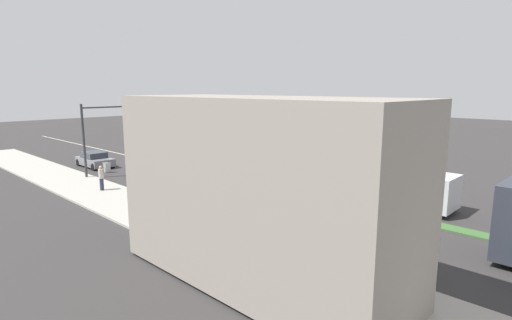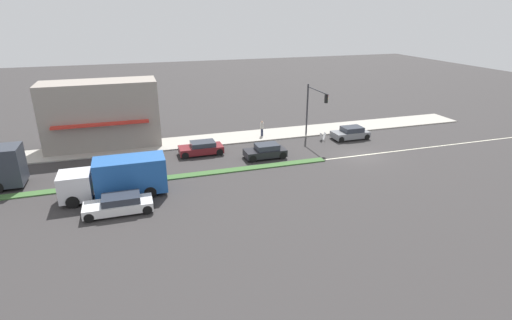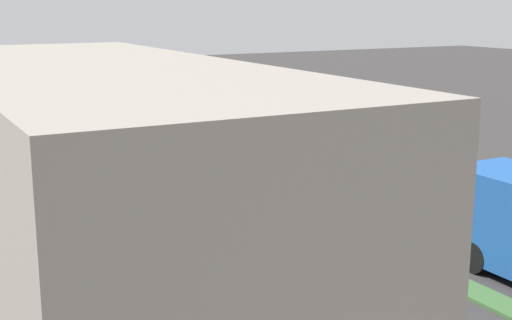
# 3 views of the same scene
# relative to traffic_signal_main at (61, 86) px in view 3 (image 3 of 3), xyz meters

# --- Properties ---
(ground_plane) EXTENTS (160.00, 160.00, 0.00)m
(ground_plane) POSITION_rel_traffic_signal_main_xyz_m (-6.12, 15.73, -3.90)
(ground_plane) COLOR #333030
(lane_marking_center) EXTENTS (0.16, 60.00, 0.01)m
(lane_marking_center) POSITION_rel_traffic_signal_main_xyz_m (-6.12, -2.27, -3.90)
(lane_marking_center) COLOR beige
(lane_marking_center) RESTS_ON ground
(building_corner_store) EXTENTS (4.79, 10.95, 6.49)m
(building_corner_store) POSITION_rel_traffic_signal_main_xyz_m (4.30, 21.06, -0.54)
(building_corner_store) COLOR gray
(building_corner_store) RESTS_ON sidewalk_right
(traffic_signal_main) EXTENTS (4.59, 0.34, 5.60)m
(traffic_signal_main) POSITION_rel_traffic_signal_main_xyz_m (0.00, 0.00, 0.00)
(traffic_signal_main) COLOR #333338
(traffic_signal_main) RESTS_ON sidewalk_right
(pedestrian) EXTENTS (0.34, 0.34, 1.68)m
(pedestrian) POSITION_rel_traffic_signal_main_xyz_m (2.46, 4.82, -2.90)
(pedestrian) COLOR #282D42
(pedestrian) RESTS_ON sidewalk_right
(warning_aframe_sign) EXTENTS (0.45, 0.53, 0.84)m
(warning_aframe_sign) POSITION_rel_traffic_signal_main_xyz_m (-0.72, -0.96, -3.47)
(warning_aframe_sign) COLOR silver
(warning_aframe_sign) RESTS_ON ground
(sedan_dark) EXTENTS (1.85, 3.85, 1.33)m
(sedan_dark) POSITION_rel_traffic_signal_main_xyz_m (-3.92, 6.62, -3.26)
(sedan_dark) COLOR black
(sedan_dark) RESTS_ON ground
(suv_grey) EXTENTS (1.92, 3.89, 1.32)m
(suv_grey) POSITION_rel_traffic_signal_main_xyz_m (-1.12, -4.05, -3.27)
(suv_grey) COLOR slate
(suv_grey) RESTS_ON ground
(sedan_maroon) EXTENTS (1.91, 4.16, 1.26)m
(sedan_maroon) POSITION_rel_traffic_signal_main_xyz_m (-1.12, 12.17, -3.28)
(sedan_maroon) COLOR maroon
(sedan_maroon) RESTS_ON ground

